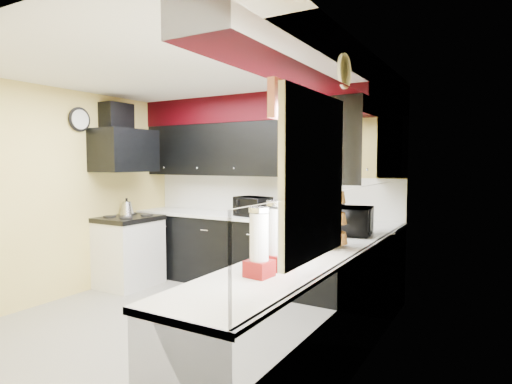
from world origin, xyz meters
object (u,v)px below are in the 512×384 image
knife_block (339,212)px  kettle (127,208)px  toaster_oven (253,206)px  utensil_crock (299,212)px  microwave (355,221)px

knife_block → kettle: size_ratio=1.10×
toaster_oven → utensil_crock: toaster_oven is taller
toaster_oven → utensil_crock: (0.63, 0.04, -0.04)m
microwave → kettle: bearing=77.6°
utensil_crock → knife_block: bearing=3.5°
toaster_oven → microwave: microwave is taller
microwave → utensil_crock: 1.18m
microwave → knife_block: 0.88m
utensil_crock → kettle: (-2.28, -0.60, -0.02)m
toaster_oven → kettle: toaster_oven is taller
microwave → utensil_crock: bearing=41.1°
toaster_oven → knife_block: 1.13m
kettle → knife_block: bearing=12.8°
utensil_crock → kettle: size_ratio=0.86×
microwave → knife_block: size_ratio=2.17×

